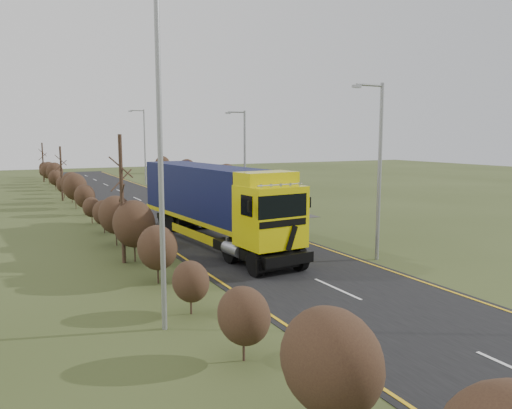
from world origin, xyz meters
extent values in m
plane|color=#343F1B|center=(0.00, 0.00, 0.00)|extent=(160.00, 160.00, 0.00)
cube|color=black|center=(0.00, 10.00, 0.01)|extent=(8.00, 120.00, 0.02)
cube|color=#2B2926|center=(6.50, 20.00, 0.01)|extent=(6.00, 18.00, 0.02)
cube|color=gold|center=(-3.70, 10.00, 0.03)|extent=(0.12, 116.00, 0.01)
cube|color=gold|center=(3.70, 10.00, 0.03)|extent=(0.12, 116.00, 0.01)
cube|color=silver|center=(0.00, -4.00, 0.03)|extent=(0.12, 3.00, 0.01)
cube|color=silver|center=(0.00, 4.00, 0.03)|extent=(0.12, 3.00, 0.01)
cube|color=silver|center=(0.00, 12.00, 0.03)|extent=(0.12, 3.00, 0.01)
cube|color=silver|center=(0.00, 20.00, 0.03)|extent=(0.12, 3.00, 0.01)
cube|color=silver|center=(0.00, 28.00, 0.03)|extent=(0.12, 3.00, 0.01)
cube|color=silver|center=(0.00, 36.00, 0.03)|extent=(0.12, 3.00, 0.01)
cube|color=silver|center=(0.00, 44.00, 0.03)|extent=(0.12, 3.00, 0.01)
cube|color=silver|center=(0.00, 52.00, 0.03)|extent=(0.12, 3.00, 0.01)
cube|color=silver|center=(0.00, 60.00, 0.03)|extent=(0.12, 3.00, 0.01)
ellipsoid|color=#321F16|center=(-6.05, -12.00, 1.69)|extent=(1.80, 2.34, 2.07)
ellipsoid|color=#321F16|center=(-5.97, -8.00, 1.26)|extent=(1.34, 1.74, 1.54)
ellipsoid|color=#321F16|center=(-6.02, -4.00, 1.14)|extent=(1.21, 1.57, 1.39)
ellipsoid|color=#321F16|center=(-6.00, 0.00, 1.49)|extent=(1.58, 2.06, 1.82)
ellipsoid|color=#321F16|center=(-5.98, 4.00, 1.84)|extent=(1.96, 2.55, 2.25)
ellipsoid|color=#321F16|center=(-6.03, 8.00, 1.72)|extent=(1.83, 2.38, 2.10)
ellipsoid|color=#321F16|center=(-5.95, 12.00, 1.28)|extent=(1.37, 1.78, 1.57)
ellipsoid|color=#321F16|center=(-6.06, 16.00, 1.13)|extent=(1.20, 1.56, 1.38)
ellipsoid|color=#321F16|center=(-5.92, 20.00, 1.46)|extent=(1.55, 2.02, 1.78)
ellipsoid|color=#321F16|center=(-6.09, 24.00, 1.83)|extent=(1.95, 2.53, 2.24)
ellipsoid|color=#321F16|center=(-5.90, 28.00, 1.74)|extent=(1.85, 2.41, 2.13)
ellipsoid|color=#321F16|center=(-6.12, 32.00, 1.31)|extent=(1.40, 1.81, 1.61)
ellipsoid|color=#321F16|center=(-5.87, 36.00, 1.12)|extent=(1.19, 1.55, 1.37)
ellipsoid|color=#321F16|center=(-6.14, 40.00, 1.43)|extent=(1.52, 1.97, 1.75)
ellipsoid|color=#321F16|center=(-5.84, 44.00, 1.81)|extent=(1.93, 2.51, 2.22)
ellipsoid|color=#321F16|center=(-6.17, 48.00, 1.76)|extent=(1.88, 2.44, 2.16)
ellipsoid|color=#321F16|center=(-5.82, 52.00, 1.34)|extent=(1.43, 1.85, 1.64)
ellipsoid|color=#321F16|center=(-6.19, 56.00, 1.12)|extent=(1.19, 1.55, 1.37)
ellipsoid|color=#321F16|center=(-5.80, 60.00, 1.40)|extent=(1.49, 1.93, 1.71)
cylinder|color=#38261C|center=(-6.50, 4.00, 3.03)|extent=(0.18, 0.18, 6.05)
cylinder|color=#38261C|center=(-6.50, 30.00, 2.53)|extent=(0.18, 0.18, 5.06)
cylinder|color=#38261C|center=(-6.50, 52.00, 2.57)|extent=(0.18, 0.18, 5.15)
cube|color=black|center=(-0.93, 0.71, 0.73)|extent=(2.89, 4.98, 0.47)
cube|color=#CFC309|center=(-0.93, -0.23, 2.45)|extent=(2.79, 2.50, 2.71)
cube|color=black|center=(-0.93, -1.32, 0.57)|extent=(2.61, 0.34, 0.57)
cube|color=black|center=(-1.36, -1.38, 1.61)|extent=(0.63, 0.07, 1.12)
cube|color=black|center=(-0.49, -1.38, 1.61)|extent=(0.63, 0.07, 1.12)
cube|color=black|center=(-0.93, -1.35, 3.02)|extent=(2.44, 0.26, 0.99)
cube|color=black|center=(-0.93, -1.38, 2.29)|extent=(2.39, 0.23, 0.29)
cube|color=#CFC309|center=(-0.93, 0.14, 4.09)|extent=(2.72, 1.67, 0.58)
cylinder|color=silver|center=(-0.93, -1.11, 3.91)|extent=(2.29, 0.25, 0.06)
cube|color=black|center=(-2.42, -1.11, 3.07)|extent=(0.09, 0.13, 0.47)
cube|color=black|center=(0.56, -1.11, 3.07)|extent=(0.09, 0.13, 0.47)
cylinder|color=gray|center=(-2.13, 1.13, 0.78)|extent=(0.69, 1.40, 0.58)
cylinder|color=gray|center=(0.27, 1.13, 0.78)|extent=(0.69, 1.40, 0.58)
cube|color=gold|center=(-0.93, 7.48, 1.28)|extent=(3.69, 13.30, 0.25)
cube|color=black|center=(-0.93, 7.48, 2.84)|extent=(3.63, 12.88, 2.86)
cube|color=#0E113D|center=(-0.93, 13.86, 2.84)|extent=(2.58, 0.28, 2.86)
cube|color=#0E113D|center=(-0.93, 1.11, 2.84)|extent=(2.58, 0.28, 2.86)
cube|color=black|center=(-0.93, 11.44, 0.68)|extent=(2.70, 3.94, 0.36)
cube|color=gold|center=(-2.20, 6.44, 0.57)|extent=(0.53, 5.71, 0.47)
cube|color=gold|center=(0.34, 6.44, 0.57)|extent=(0.53, 5.71, 0.47)
cylinder|color=black|center=(-2.02, -0.96, 0.54)|extent=(0.42, 1.11, 1.08)
cylinder|color=black|center=(0.17, -0.96, 0.54)|extent=(0.42, 1.11, 1.08)
cylinder|color=black|center=(-2.02, 1.65, 0.54)|extent=(0.42, 1.11, 1.08)
cylinder|color=black|center=(0.17, 1.65, 0.54)|extent=(0.42, 1.11, 1.08)
cylinder|color=black|center=(-2.02, 10.50, 0.54)|extent=(0.42, 1.11, 1.08)
cylinder|color=black|center=(0.17, 10.50, 0.54)|extent=(0.42, 1.11, 1.08)
cylinder|color=black|center=(-2.02, 11.55, 0.54)|extent=(0.42, 1.11, 1.08)
cylinder|color=black|center=(0.17, 11.55, 0.54)|extent=(0.42, 1.11, 1.08)
cylinder|color=black|center=(-2.02, 12.59, 0.54)|extent=(0.42, 1.11, 1.08)
cylinder|color=black|center=(0.17, 12.59, 0.54)|extent=(0.42, 1.11, 1.08)
imported|color=#9F0716|center=(6.98, 18.03, 0.71)|extent=(2.77, 4.46, 1.42)
imported|color=#0C0B3E|center=(7.96, 22.84, 0.78)|extent=(3.96, 4.89, 1.56)
cylinder|color=gray|center=(4.60, -0.96, 4.21)|extent=(0.18, 0.18, 8.42)
cylinder|color=gray|center=(3.85, -0.96, 8.28)|extent=(1.50, 0.12, 0.12)
cube|color=gray|center=(3.10, -0.96, 8.19)|extent=(0.42, 0.17, 0.13)
cylinder|color=gray|center=(5.80, 16.28, 3.98)|extent=(0.18, 0.18, 7.96)
cylinder|color=gray|center=(5.09, 16.28, 7.83)|extent=(1.42, 0.12, 0.12)
cube|color=gray|center=(4.38, 16.28, 7.74)|extent=(0.40, 0.16, 0.12)
cylinder|color=gray|center=(4.60, 42.32, 4.63)|extent=(0.18, 0.18, 9.26)
cylinder|color=gray|center=(3.78, 42.32, 9.10)|extent=(1.65, 0.12, 0.12)
cube|color=gray|center=(2.95, 42.32, 9.00)|extent=(0.46, 0.19, 0.14)
cylinder|color=gray|center=(-7.20, -4.89, 5.04)|extent=(0.16, 0.16, 10.09)
cylinder|color=gray|center=(4.94, 11.23, 1.08)|extent=(0.08, 0.08, 2.16)
cylinder|color=red|center=(4.94, 11.20, 2.16)|extent=(0.69, 0.04, 0.69)
cylinder|color=white|center=(4.94, 11.18, 2.16)|extent=(0.52, 0.02, 0.52)
cylinder|color=gray|center=(5.37, 21.71, 0.62)|extent=(0.08, 0.08, 1.24)
cube|color=yellow|center=(5.37, 21.66, 1.32)|extent=(0.62, 0.04, 0.62)
camera|label=1|loc=(-11.42, -19.38, 5.93)|focal=35.00mm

